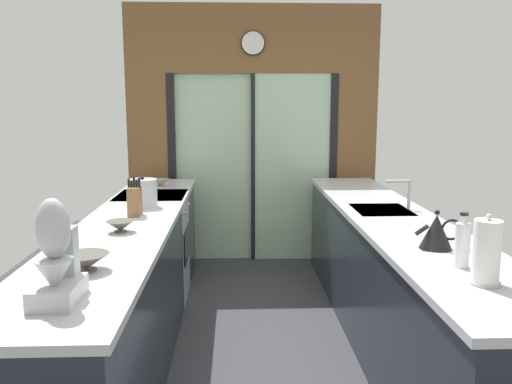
# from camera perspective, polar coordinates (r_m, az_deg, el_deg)

# --- Properties ---
(ground_plane) EXTENTS (5.04, 7.60, 0.02)m
(ground_plane) POSITION_cam_1_polar(r_m,az_deg,el_deg) (4.19, 0.52, -14.41)
(ground_plane) COLOR #38383D
(back_wall_unit) EXTENTS (2.64, 0.12, 2.70)m
(back_wall_unit) POSITION_cam_1_polar(r_m,az_deg,el_deg) (5.63, -0.34, 7.84)
(back_wall_unit) COLOR brown
(back_wall_unit) RESTS_ON ground_plane
(left_counter_run) EXTENTS (0.62, 3.80, 0.92)m
(left_counter_run) POSITION_cam_1_polar(r_m,az_deg,el_deg) (3.65, -13.77, -10.41)
(left_counter_run) COLOR #1E232D
(left_counter_run) RESTS_ON ground_plane
(right_counter_run) EXTENTS (0.62, 3.80, 0.92)m
(right_counter_run) POSITION_cam_1_polar(r_m,az_deg,el_deg) (3.89, 14.44, -9.17)
(right_counter_run) COLOR #1E232D
(right_counter_run) RESTS_ON ground_plane
(sink_faucet) EXTENTS (0.19, 0.02, 0.22)m
(sink_faucet) POSITION_cam_1_polar(r_m,az_deg,el_deg) (4.02, 15.75, 0.30)
(sink_faucet) COLOR #B7BABC
(sink_faucet) RESTS_ON right_counter_run
(oven_range) EXTENTS (0.60, 0.60, 0.92)m
(oven_range) POSITION_cam_1_polar(r_m,az_deg,el_deg) (4.70, -11.05, -5.89)
(oven_range) COLOR #B7BABC
(oven_range) RESTS_ON ground_plane
(mixing_bowl_near) EXTENTS (0.22, 0.22, 0.08)m
(mixing_bowl_near) POSITION_cam_1_polar(r_m,az_deg,el_deg) (2.61, -17.92, -7.19)
(mixing_bowl_near) COLOR #514C47
(mixing_bowl_near) RESTS_ON left_counter_run
(mixing_bowl_mid) EXTENTS (0.17, 0.17, 0.07)m
(mixing_bowl_mid) POSITION_cam_1_polar(r_m,az_deg,el_deg) (3.31, -14.46, -3.58)
(mixing_bowl_mid) COLOR #514C47
(mixing_bowl_mid) RESTS_ON left_counter_run
(mixing_bowl_far) EXTENTS (0.17, 0.17, 0.07)m
(mixing_bowl_far) POSITION_cam_1_polar(r_m,az_deg,el_deg) (5.03, -10.25, 1.02)
(mixing_bowl_far) COLOR gray
(mixing_bowl_far) RESTS_ON left_counter_run
(knife_block) EXTENTS (0.09, 0.14, 0.27)m
(knife_block) POSITION_cam_1_polar(r_m,az_deg,el_deg) (3.76, -12.98, -0.92)
(knife_block) COLOR brown
(knife_block) RESTS_ON left_counter_run
(stand_mixer) EXTENTS (0.17, 0.27, 0.42)m
(stand_mixer) POSITION_cam_1_polar(r_m,az_deg,el_deg) (2.22, -20.76, -7.13)
(stand_mixer) COLOR #B7BABC
(stand_mixer) RESTS_ON left_counter_run
(stock_pot) EXTENTS (0.22, 0.22, 0.23)m
(stock_pot) POSITION_cam_1_polar(r_m,az_deg,el_deg) (4.07, -12.16, -0.10)
(stock_pot) COLOR #B7BABC
(stock_pot) RESTS_ON left_counter_run
(kettle) EXTENTS (0.26, 0.18, 0.21)m
(kettle) POSITION_cam_1_polar(r_m,az_deg,el_deg) (3.00, 18.93, -4.06)
(kettle) COLOR black
(kettle) RESTS_ON right_counter_run
(soap_bottle) EXTENTS (0.07, 0.07, 0.27)m
(soap_bottle) POSITION_cam_1_polar(r_m,az_deg,el_deg) (2.70, 21.40, -5.24)
(soap_bottle) COLOR silver
(soap_bottle) RESTS_ON right_counter_run
(paper_towel_roll) EXTENTS (0.14, 0.14, 0.31)m
(paper_towel_roll) POSITION_cam_1_polar(r_m,az_deg,el_deg) (2.49, 23.63, -6.03)
(paper_towel_roll) COLOR #B7BABC
(paper_towel_roll) RESTS_ON right_counter_run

